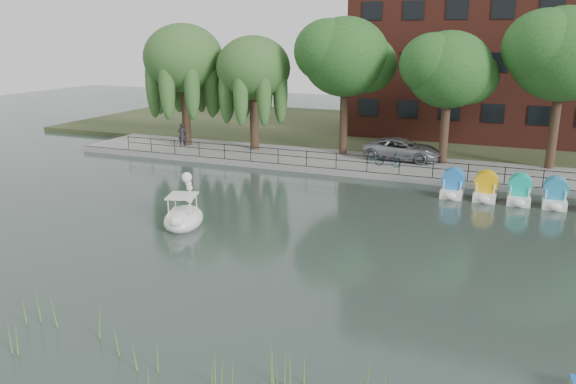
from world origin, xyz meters
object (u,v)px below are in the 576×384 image
Objects in this scene: bicycle at (388,159)px; pedestrian at (182,133)px; swan_boat at (184,215)px; minivan at (402,148)px.

pedestrian is at bearing 93.16° from bicycle.
swan_boat reaches higher than bicycle.
pedestrian is 17.58m from swan_boat.
minivan is 3.46× the size of bicycle.
minivan is at bearing 153.12° from pedestrian.
bicycle is (-0.45, -2.31, -0.33)m from minivan.
minivan is 2.38m from bicycle.
swan_boat is at bearing 90.88° from pedestrian.
pedestrian reaches higher than swan_boat.
pedestrian is (-16.43, -1.43, 0.16)m from minivan.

